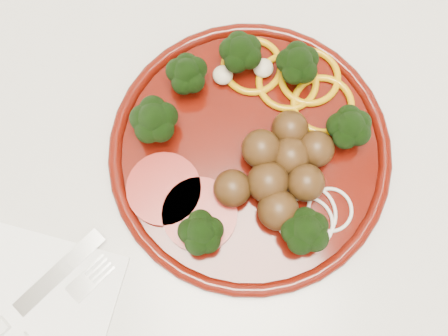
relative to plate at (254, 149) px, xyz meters
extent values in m
cube|color=beige|center=(0.02, -0.03, -0.48)|extent=(2.40, 0.60, 0.87)
cube|color=silver|center=(0.02, -0.03, -0.03)|extent=(2.40, 0.60, 0.03)
cylinder|color=#430A04|center=(0.00, 0.00, -0.01)|extent=(0.28, 0.28, 0.01)
torus|color=#430A04|center=(0.00, 0.00, -0.01)|extent=(0.29, 0.29, 0.01)
sphere|color=#472C11|center=(-0.03, -0.04, 0.01)|extent=(0.04, 0.04, 0.04)
sphere|color=#472C11|center=(0.00, -0.07, 0.01)|extent=(0.04, 0.04, 0.04)
sphere|color=#472C11|center=(0.06, -0.02, 0.01)|extent=(0.04, 0.04, 0.04)
sphere|color=#472C11|center=(0.00, -0.01, 0.01)|extent=(0.04, 0.04, 0.04)
sphere|color=#472C11|center=(0.04, -0.05, 0.01)|extent=(0.04, 0.04, 0.04)
sphere|color=#472C11|center=(0.03, -0.02, 0.01)|extent=(0.04, 0.04, 0.04)
sphere|color=#472C11|center=(0.00, -0.04, 0.01)|extent=(0.04, 0.04, 0.04)
sphere|color=#472C11|center=(0.04, 0.01, 0.01)|extent=(0.04, 0.04, 0.04)
torus|color=#C08407|center=(0.05, 0.06, 0.00)|extent=(0.07, 0.07, 0.01)
torus|color=#C08407|center=(0.08, 0.03, 0.00)|extent=(0.07, 0.07, 0.01)
torus|color=#C08407|center=(0.03, 0.09, 0.00)|extent=(0.07, 0.07, 0.01)
torus|color=#C08407|center=(0.08, 0.06, 0.00)|extent=(0.07, 0.07, 0.01)
cylinder|color=#720A07|center=(-0.10, -0.01, 0.00)|extent=(0.07, 0.07, 0.01)
cylinder|color=#720A07|center=(-0.07, -0.05, 0.00)|extent=(0.07, 0.07, 0.01)
torus|color=beige|center=(0.03, -0.09, 0.00)|extent=(0.05, 0.05, 0.00)
torus|color=beige|center=(0.05, -0.08, 0.00)|extent=(0.05, 0.05, 0.00)
torus|color=beige|center=(0.03, -0.08, 0.00)|extent=(0.06, 0.06, 0.00)
ellipsoid|color=#C6B793|center=(-0.01, 0.08, 0.00)|extent=(0.02, 0.02, 0.01)
ellipsoid|color=#C6B793|center=(-0.08, 0.06, 0.00)|extent=(0.02, 0.02, 0.01)
ellipsoid|color=#C6B793|center=(0.03, 0.08, 0.00)|extent=(0.02, 0.02, 0.01)
cube|color=white|center=(-0.25, -0.10, -0.02)|extent=(0.21, 0.21, 0.00)
cube|color=silver|center=(-0.21, -0.06, -0.01)|extent=(0.10, 0.06, 0.00)
cube|color=silver|center=(-0.20, -0.08, -0.01)|extent=(0.03, 0.03, 0.00)
cube|color=silver|center=(-0.17, -0.08, -0.01)|extent=(0.03, 0.02, 0.00)
cube|color=silver|center=(-0.18, -0.08, -0.01)|extent=(0.03, 0.02, 0.00)
cube|color=silver|center=(-0.18, -0.07, -0.01)|extent=(0.03, 0.02, 0.00)
cube|color=silver|center=(-0.18, -0.07, -0.01)|extent=(0.03, 0.02, 0.00)
camera|label=1|loc=(-0.07, -0.14, 0.54)|focal=45.00mm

